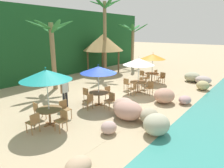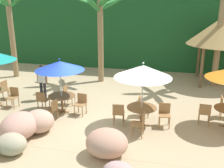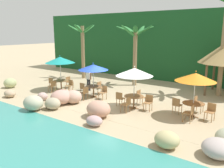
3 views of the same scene
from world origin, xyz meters
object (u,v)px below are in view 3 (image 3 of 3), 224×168
object	(u,v)px
umbrella_orange	(196,77)
palm_tree_second	(135,43)
umbrella_teal	(60,60)
chair_blue_inland	(100,87)
chair_teal_right	(52,86)
chair_orange_inland	(197,103)
chair_white_inland	(140,96)
dining_table_teal	(61,82)
chair_blue_left	(83,88)
chair_white_seaward	(148,102)
chair_orange_seaward	(211,111)
chair_teal_inland	(69,81)
dining_table_white	(134,98)
palm_tree_nearest	(83,43)
chair_white_right	(127,104)
chair_orange_right	(190,112)
dining_table_orange	(193,105)
dining_table_blue	(94,88)
chair_teal_left	(52,82)
chair_blue_seaward	(104,91)
waiter_in_white	(89,77)
chair_blue_right	(85,92)
chair_orange_left	(177,104)
umbrella_blue	(93,67)
chair_teal_seaward	(70,85)
chair_white_left	(120,98)
umbrella_white	(134,72)

from	to	relation	value
umbrella_orange	palm_tree_second	world-z (taller)	palm_tree_second
umbrella_teal	chair_blue_inland	world-z (taller)	umbrella_teal
chair_teal_right	chair_orange_inland	distance (m)	9.82
chair_white_inland	palm_tree_second	bearing A→B (deg)	124.33
dining_table_teal	chair_blue_left	bearing A→B (deg)	-2.32
chair_teal_right	palm_tree_second	xyz separation A→B (m)	(3.55, 5.47, 2.85)
chair_blue_inland	chair_white_seaward	xyz separation A→B (m)	(4.32, -1.15, 0.00)
chair_orange_seaward	palm_tree_second	xyz separation A→B (m)	(-6.99, 4.51, 2.85)
chair_teal_inland	palm_tree_second	distance (m)	5.95
chair_teal_right	dining_table_white	xyz separation A→B (m)	(6.53, 0.36, 0.10)
palm_tree_nearest	chair_teal_inland	bearing A→B (deg)	-63.49
chair_teal_inland	chair_white_seaward	distance (m)	7.53
chair_white_right	chair_orange_right	size ratio (longest dim) A/B	1.00
dining_table_orange	umbrella_teal	bearing A→B (deg)	-179.29
dining_table_blue	chair_white_seaward	world-z (taller)	chair_white_seaward
dining_table_teal	chair_blue_left	distance (m)	2.33
chair_teal_left	chair_blue_left	world-z (taller)	same
chair_blue_left	dining_table_teal	bearing A→B (deg)	177.68
chair_teal_left	chair_blue_seaward	bearing A→B (deg)	1.46
chair_blue_seaward	chair_white_seaward	bearing A→B (deg)	-4.82
dining_table_teal	dining_table_orange	size ratio (longest dim) A/B	1.00
dining_table_teal	waiter_in_white	distance (m)	2.10
chair_blue_left	umbrella_orange	bearing A→B (deg)	1.66
chair_white_inland	chair_orange_seaward	world-z (taller)	same
chair_blue_right	dining_table_orange	distance (m)	6.63
chair_white_inland	chair_orange_left	xyz separation A→B (m)	(2.37, -0.27, 0.00)
chair_orange_right	palm_tree_nearest	world-z (taller)	palm_tree_nearest
waiter_in_white	dining_table_orange	bearing A→B (deg)	-7.13
umbrella_blue	chair_orange_seaward	bearing A→B (deg)	0.99
dining_table_teal	chair_white_seaward	bearing A→B (deg)	-2.46
umbrella_blue	chair_white_seaward	bearing A→B (deg)	-4.01
chair_white_right	dining_table_orange	xyz separation A→B (m)	(3.09, 1.46, 0.10)
chair_blue_seaward	chair_blue_inland	size ratio (longest dim) A/B	1.00
dining_table_blue	umbrella_orange	distance (m)	6.71
dining_table_orange	waiter_in_white	world-z (taller)	waiter_in_white
dining_table_white	palm_tree_nearest	world-z (taller)	palm_tree_nearest
chair_white_right	waiter_in_white	world-z (taller)	waiter_in_white
dining_table_blue	chair_blue_inland	world-z (taller)	chair_blue_inland
chair_white_right	umbrella_orange	size ratio (longest dim) A/B	0.36
chair_teal_inland	palm_tree_nearest	distance (m)	4.76
umbrella_orange	chair_orange_right	world-z (taller)	umbrella_orange
chair_teal_inland	chair_blue_right	bearing A→B (deg)	-28.42
umbrella_blue	palm_tree_second	distance (m)	4.85
chair_blue_inland	umbrella_orange	distance (m)	6.86
chair_teal_seaward	dining_table_orange	xyz separation A→B (m)	(8.86, 0.07, 0.10)
chair_teal_left	umbrella_teal	bearing A→B (deg)	10.67
dining_table_blue	chair_orange_seaward	world-z (taller)	chair_orange_seaward
chair_white_left	palm_tree_second	size ratio (longest dim) A/B	0.18
umbrella_white	palm_tree_nearest	world-z (taller)	palm_tree_nearest
dining_table_teal	chair_teal_inland	bearing A→B (deg)	92.54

